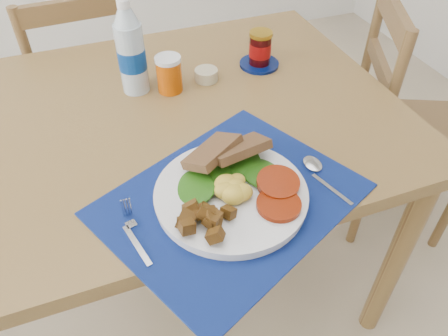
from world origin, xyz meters
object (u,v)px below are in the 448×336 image
chair_end (402,101)px  breakfast_plate (229,193)px  chair_far (85,75)px  juice_glass (169,75)px  water_bottle (131,53)px  jam_on_saucer (260,51)px

chair_end → breakfast_plate: (-0.79, -0.40, 0.22)m
chair_far → juice_glass: (0.20, -0.53, 0.25)m
juice_glass → breakfast_plate: bearing=-90.0°
chair_end → juice_glass: (-0.79, 0.05, 0.24)m
breakfast_plate → water_bottle: bearing=75.8°
chair_end → breakfast_plate: 0.91m
water_bottle → juice_glass: bearing=-22.2°
breakfast_plate → jam_on_saucer: jam_on_saucer is taller
jam_on_saucer → breakfast_plate: bearing=-120.3°
water_bottle → juice_glass: water_bottle is taller
water_bottle → jam_on_saucer: water_bottle is taller
water_bottle → juice_glass: (0.09, -0.03, -0.06)m
juice_glass → water_bottle: bearing=157.8°
chair_end → breakfast_plate: size_ratio=3.53×
breakfast_plate → chair_end: bearing=2.1°
chair_far → water_bottle: bearing=100.7°
chair_end → jam_on_saucer: (-0.51, 0.08, 0.24)m
water_bottle → breakfast_plate: bearing=-79.9°
breakfast_plate → water_bottle: water_bottle is taller
breakfast_plate → water_bottle: size_ratio=1.23×
chair_far → juice_glass: chair_far is taller
chair_end → juice_glass: size_ratio=11.58×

